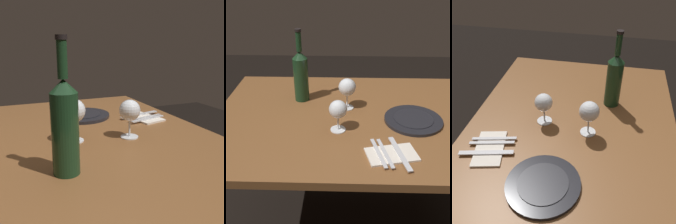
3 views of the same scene
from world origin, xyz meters
The scene contains 10 objects.
ground_plane centered at (0.00, 0.00, 0.00)m, with size 6.00×6.00×0.00m, color black.
dining_table centered at (0.00, 0.00, 0.65)m, with size 1.30×0.90×0.74m.
wine_glass_left centered at (-0.03, 0.07, 0.85)m, with size 0.08×0.08×0.15m.
wine_glass_right centered at (-0.07, -0.12, 0.84)m, with size 0.08×0.08×0.14m.
wine_bottle centered at (-0.26, 0.16, 0.88)m, with size 0.07×0.07×0.36m.
dinner_plate centered at (0.27, -0.04, 0.75)m, with size 0.26×0.26×0.02m.
folded_napkin centered at (0.14, -0.29, 0.74)m, with size 0.21×0.15×0.01m.
fork_inner centered at (0.12, -0.29, 0.75)m, with size 0.05×0.18×0.00m.
fork_outer centered at (0.09, -0.29, 0.75)m, with size 0.05×0.18×0.00m.
table_knife centered at (0.17, -0.29, 0.75)m, with size 0.06×0.21×0.00m.
Camera 2 is at (-0.03, -1.18, 1.43)m, focal length 46.73 mm.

